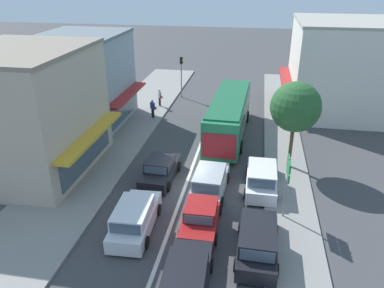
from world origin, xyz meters
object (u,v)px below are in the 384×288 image
Objects in this scene: city_bus at (229,114)px; pedestrian_with_handbag_near at (153,108)px; parked_wagon_kerb_front at (258,241)px; pedestrian_browsing_midblock at (160,97)px; sedan_queue_gap_filler at (201,217)px; wagon_adjacent_lane_lead at (186,281)px; directional_road_sign at (288,174)px; sedan_queue_far_back at (160,170)px; parked_wagon_kerb_second at (262,178)px; street_tree_right at (296,107)px; wagon_behind_bus_near at (210,182)px; traffic_light_downstreet at (181,70)px; wagon_adjacent_lane_trail at (135,218)px.

city_bus reaches higher than pedestrian_with_handbag_near.
pedestrian_browsing_midblock reaches higher than parked_wagon_kerb_front.
sedan_queue_gap_filler is 3.26m from parked_wagon_kerb_front.
wagon_adjacent_lane_lead is (-0.28, -16.52, -1.14)m from city_bus.
parked_wagon_kerb_front is 3.91m from directional_road_sign.
sedan_queue_far_back is (-3.63, -7.61, -1.22)m from city_bus.
parked_wagon_kerb_second is at bearing 88.68° from parked_wagon_kerb_front.
city_bus reaches higher than parked_wagon_kerb_front.
street_tree_right reaches higher than wagon_adjacent_lane_lead.
directional_road_sign is (4.20, 1.56, 2.04)m from sedan_queue_gap_filler.
traffic_light_downstreet is (-5.30, 17.80, 2.11)m from wagon_behind_bus_near.
wagon_adjacent_lane_trail is (-3.34, 3.70, 0.00)m from wagon_adjacent_lane_lead.
sedan_queue_gap_filler is at bearing 13.83° from wagon_adjacent_lane_trail.
pedestrian_with_handbag_near reaches higher than parked_wagon_kerb_front.
wagon_adjacent_lane_lead and parked_wagon_kerb_front have the same top height.
traffic_light_downstreet is at bearing 67.03° from pedestrian_browsing_midblock.
traffic_light_downstreet is at bearing 79.28° from pedestrian_with_handbag_near.
wagon_behind_bus_near is at bearing -18.37° from sedan_queue_far_back.
wagon_behind_bus_near is 18.69m from traffic_light_downstreet.
street_tree_right is (1.94, 8.95, 3.54)m from parked_wagon_kerb_front.
wagon_adjacent_lane_trail is 1.01× the size of parked_wagon_kerb_second.
sedan_queue_gap_filler is at bearing -91.68° from city_bus.
pedestrian_with_handbag_near is at bearing 114.27° from sedan_queue_gap_filler.
pedestrian_with_handbag_near and pedestrian_browsing_midblock have the same top height.
street_tree_right is at bearing -41.67° from pedestrian_browsing_midblock.
wagon_adjacent_lane_trail is 2.80× the size of pedestrian_browsing_midblock.
directional_road_sign reaches higher than parked_wagon_kerb_front.
street_tree_right reaches higher than traffic_light_downstreet.
sedan_queue_far_back is at bearing -83.15° from traffic_light_downstreet.
wagon_adjacent_lane_lead is 9.34m from parked_wagon_kerb_second.
directional_road_sign is at bearing -69.78° from city_bus.
street_tree_right is 3.62× the size of pedestrian_browsing_midblock.
city_bus reaches higher than wagon_behind_bus_near.
city_bus reaches higher than sedan_queue_far_back.
city_bus is 13.36m from wagon_adjacent_lane_trail.
wagon_adjacent_lane_trail is 2.80× the size of pedestrian_with_handbag_near.
parked_wagon_kerb_second is (2.94, 8.87, 0.00)m from wagon_adjacent_lane_lead.
wagon_adjacent_lane_lead is 13.30m from street_tree_right.
directional_road_sign is at bearing -96.00° from street_tree_right.
pedestrian_with_handbag_near is at bearing 120.34° from wagon_behind_bus_near.
sedan_queue_far_back is at bearing 179.62° from parked_wagon_kerb_second.
traffic_light_downstreet is (-5.35, 25.62, 2.11)m from wagon_adjacent_lane_lead.
directional_road_sign reaches higher than sedan_queue_gap_filler.
sedan_queue_far_back is 0.94× the size of parked_wagon_kerb_second.
parked_wagon_kerb_front reaches higher than sedan_queue_far_back.
traffic_light_downstreet is at bearing 106.58° from wagon_behind_bus_near.
pedestrian_with_handbag_near is at bearing 133.26° from parked_wagon_kerb_second.
city_bus is 2.43× the size of parked_wagon_kerb_second.
city_bus is 8.78m from wagon_behind_bus_near.
wagon_behind_bus_near is 1.01× the size of parked_wagon_kerb_front.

